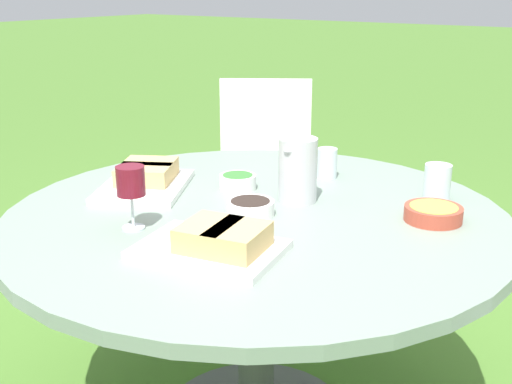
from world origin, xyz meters
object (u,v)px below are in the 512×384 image
(dining_table, at_px, (256,245))
(chair_far_back, at_px, (265,159))
(wine_glass, at_px, (131,183))
(water_pitcher, at_px, (298,170))

(dining_table, distance_m, chair_far_back, 1.24)
(chair_far_back, bearing_deg, dining_table, 33.15)
(chair_far_back, distance_m, wine_glass, 1.45)
(chair_far_back, height_order, water_pitcher, water_pitcher)
(chair_far_back, relative_size, wine_glass, 5.18)
(dining_table, xyz_separation_m, wine_glass, (0.29, -0.19, 0.23))
(dining_table, height_order, wine_glass, wine_glass)
(wine_glass, bearing_deg, dining_table, 147.02)
(water_pitcher, height_order, wine_glass, water_pitcher)
(water_pitcher, bearing_deg, chair_far_back, -140.88)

